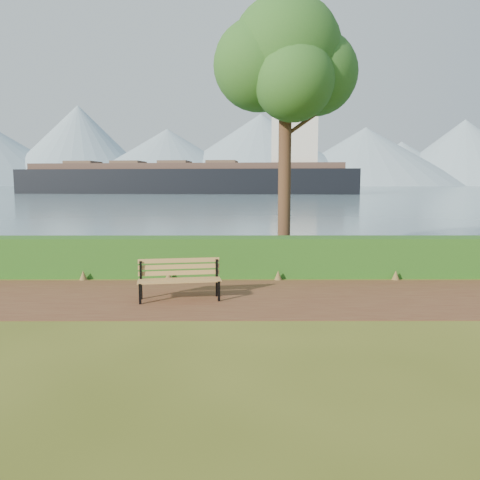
{
  "coord_description": "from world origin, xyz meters",
  "views": [
    {
      "loc": [
        0.63,
        -9.26,
        2.38
      ],
      "look_at": [
        0.66,
        1.2,
        1.1
      ],
      "focal_mm": 35.0,
      "sensor_mm": 36.0,
      "label": 1
    }
  ],
  "objects": [
    {
      "name": "ground",
      "position": [
        0.0,
        0.0,
        0.0
      ],
      "size": [
        140.0,
        140.0,
        0.0
      ],
      "primitive_type": "plane",
      "color": "#454F16",
      "rests_on": "ground"
    },
    {
      "name": "path",
      "position": [
        0.0,
        0.3,
        0.01
      ],
      "size": [
        40.0,
        3.4,
        0.01
      ],
      "primitive_type": "cube",
      "color": "#552C1D",
      "rests_on": "ground"
    },
    {
      "name": "hedge",
      "position": [
        0.0,
        2.6,
        0.5
      ],
      "size": [
        32.0,
        0.85,
        1.0
      ],
      "primitive_type": "cube",
      "color": "#194F16",
      "rests_on": "ground"
    },
    {
      "name": "water",
      "position": [
        0.0,
        260.0,
        0.01
      ],
      "size": [
        700.0,
        510.0,
        0.0
      ],
      "primitive_type": "cube",
      "color": "slate",
      "rests_on": "ground"
    },
    {
      "name": "mountains",
      "position": [
        -9.17,
        406.05,
        27.7
      ],
      "size": [
        585.0,
        190.0,
        70.0
      ],
      "color": "#7B94A5",
      "rests_on": "ground"
    },
    {
      "name": "bench",
      "position": [
        -0.59,
        0.13,
        0.48
      ],
      "size": [
        1.72,
        0.73,
        0.84
      ],
      "rotation": [
        0.0,
        0.0,
        0.15
      ],
      "color": "black",
      "rests_on": "ground"
    },
    {
      "name": "tree",
      "position": [
        1.93,
        4.24,
        5.8
      ],
      "size": [
        4.05,
        3.37,
        7.81
      ],
      "rotation": [
        0.0,
        0.0,
        -0.19
      ],
      "color": "#3C2218",
      "rests_on": "ground"
    },
    {
      "name": "cargo_ship",
      "position": [
        -8.48,
        96.58,
        3.4
      ],
      "size": [
        75.89,
        19.27,
        22.79
      ],
      "rotation": [
        0.0,
        0.0,
        -0.1
      ],
      "color": "black",
      "rests_on": "ground"
    }
  ]
}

